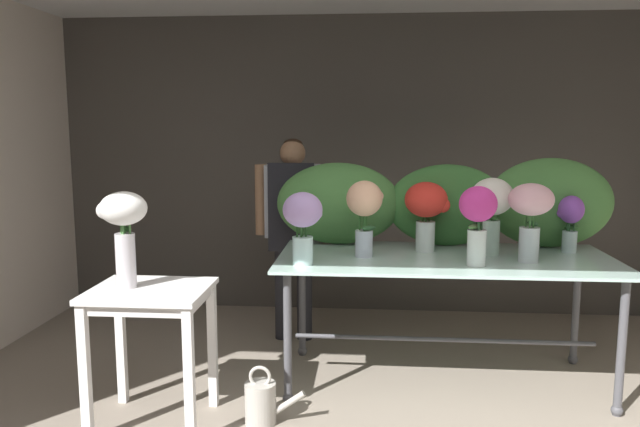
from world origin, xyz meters
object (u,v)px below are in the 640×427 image
vase_lilac_tulips (303,220)px  watering_can (262,402)px  vase_scarlet_anemones (427,207)px  vase_peach_snapdragons (365,208)px  display_table_glass (445,274)px  side_table_white (151,309)px  vase_magenta_carnations (478,216)px  florist (293,217)px  vase_blush_roses (531,210)px  vase_ivory_freesia (492,205)px  vase_white_roses_tall (124,225)px  vase_violet_peonies (571,219)px

vase_lilac_tulips → watering_can: 1.09m
vase_scarlet_anemones → vase_peach_snapdragons: 0.46m
display_table_glass → watering_can: bearing=-148.8°
side_table_white → watering_can: side_table_white is taller
side_table_white → vase_scarlet_anemones: 1.88m
vase_magenta_carnations → florist: bearing=141.8°
vase_blush_roses → vase_magenta_carnations: vase_blush_roses is taller
florist → vase_blush_roses: (1.59, -0.85, 0.19)m
vase_peach_snapdragons → display_table_glass: bearing=4.4°
vase_scarlet_anemones → vase_ivory_freesia: 0.42m
side_table_white → watering_can: size_ratio=2.26×
vase_scarlet_anemones → vase_blush_roses: 0.67m
vase_scarlet_anemones → display_table_glass: bearing=-55.8°
florist → vase_scarlet_anemones: florist is taller
vase_ivory_freesia → side_table_white: bearing=-158.7°
vase_blush_roses → vase_ivory_freesia: vase_ivory_freesia is taller
display_table_glass → vase_blush_roses: size_ratio=4.38×
vase_ivory_freesia → vase_white_roses_tall: (-2.15, -0.79, -0.03)m
display_table_glass → florist: size_ratio=1.35×
vase_peach_snapdragons → watering_can: (-0.57, -0.62, -1.04)m
display_table_glass → vase_white_roses_tall: size_ratio=3.99×
vase_magenta_carnations → watering_can: bearing=-161.1°
vase_white_roses_tall → vase_peach_snapdragons: bearing=26.5°
watering_can → side_table_white: bearing=-176.5°
vase_scarlet_anemones → vase_lilac_tulips: (-0.78, -0.46, -0.02)m
florist → vase_ivory_freesia: florist is taller
vase_ivory_freesia → vase_lilac_tulips: 1.25m
vase_magenta_carnations → vase_lilac_tulips: 1.05m
display_table_glass → vase_scarlet_anemones: 0.46m
vase_scarlet_anemones → vase_ivory_freesia: vase_ivory_freesia is taller
vase_magenta_carnations → side_table_white: bearing=-166.0°
vase_scarlet_anemones → vase_peach_snapdragons: vase_peach_snapdragons is taller
side_table_white → vase_ivory_freesia: vase_ivory_freesia is taller
florist → vase_peach_snapdragons: florist is taller
florist → display_table_glass: bearing=-34.4°
vase_magenta_carnations → vase_ivory_freesia: bearing=66.1°
vase_blush_roses → vase_ivory_freesia: (-0.20, 0.19, 0.01)m
display_table_glass → vase_ivory_freesia: size_ratio=4.25×
vase_violet_peonies → vase_magenta_carnations: 0.82m
florist → vase_white_roses_tall: florist is taller
side_table_white → vase_scarlet_anemones: vase_scarlet_anemones is taller
side_table_white → vase_blush_roses: vase_blush_roses is taller
vase_scarlet_anemones → vase_magenta_carnations: size_ratio=0.97×
vase_magenta_carnations → vase_scarlet_anemones: bearing=123.9°
vase_lilac_tulips → vase_peach_snapdragons: (0.37, 0.25, 0.04)m
vase_blush_roses → watering_can: vase_blush_roses is taller
vase_scarlet_anemones → vase_blush_roses: (0.61, -0.27, 0.02)m
vase_lilac_tulips → display_table_glass: bearing=18.1°
florist → vase_scarlet_anemones: bearing=-30.7°
vase_blush_roses → watering_can: 1.99m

